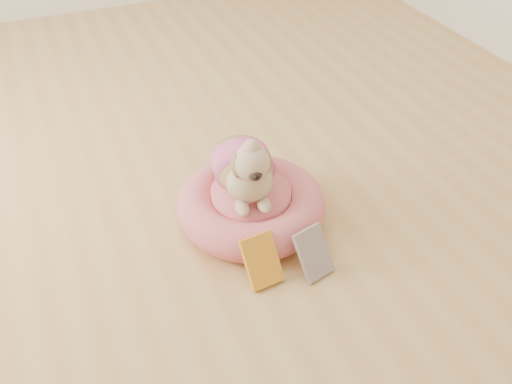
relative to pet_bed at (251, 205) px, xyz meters
name	(u,v)px	position (x,y,z in m)	size (l,w,h in m)	color
floor	(211,191)	(-0.09, 0.23, -0.07)	(4.50, 4.50, 0.00)	tan
pet_bed	(251,205)	(0.00, 0.00, 0.00)	(0.57, 0.57, 0.15)	#EC5C75
dog	(245,157)	(-0.02, 0.02, 0.22)	(0.28, 0.40, 0.29)	brown
book_yellow	(262,261)	(-0.08, -0.30, 0.01)	(0.12, 0.02, 0.18)	yellow
book_white	(314,253)	(0.10, -0.33, 0.01)	(0.12, 0.02, 0.18)	white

